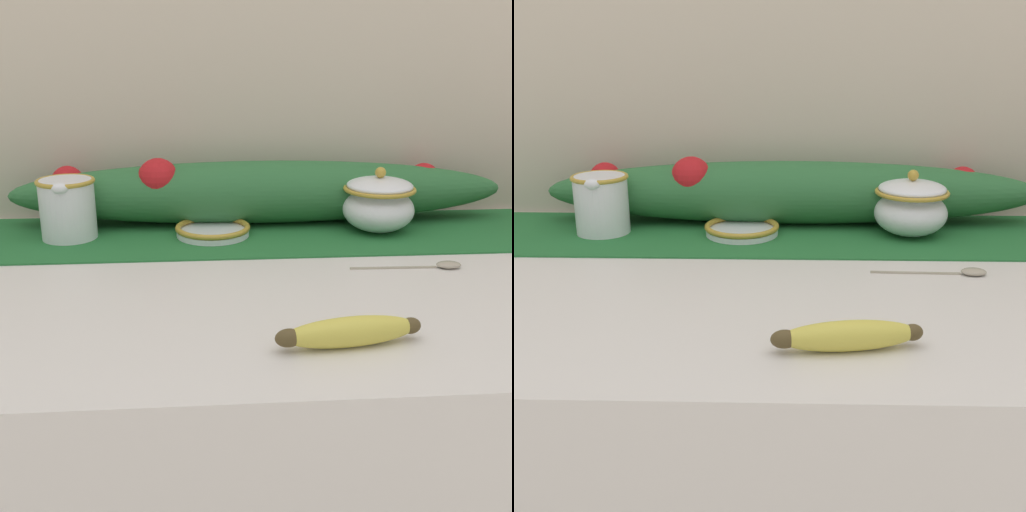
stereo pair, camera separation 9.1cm
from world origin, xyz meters
TOP-DOWN VIEW (x-y plane):
  - countertop at (0.00, 0.00)m, footprint 1.49×0.72m
  - back_wall at (0.00, 0.38)m, footprint 2.29×0.04m
  - table_runner at (0.00, 0.21)m, footprint 1.37×0.28m
  - cream_pitcher at (-0.35, 0.21)m, footprint 0.10×0.12m
  - sugar_bowl at (0.21, 0.21)m, footprint 0.13×0.13m
  - small_dish at (-0.09, 0.21)m, footprint 0.14×0.14m
  - banana at (0.06, -0.24)m, footprint 0.18×0.06m
  - spoon at (0.26, 0.01)m, footprint 0.18×0.03m
  - poinsettia_garland at (-0.00, 0.29)m, footprint 0.95×0.13m

SIDE VIEW (x-z plane):
  - countertop at x=0.00m, z-range 0.00..0.88m
  - table_runner at x=0.00m, z-range 0.88..0.88m
  - spoon at x=0.26m, z-range 0.88..0.89m
  - small_dish at x=-0.09m, z-range 0.88..0.90m
  - banana at x=0.06m, z-range 0.88..0.92m
  - sugar_bowl at x=0.21m, z-range 0.88..1.00m
  - cream_pitcher at x=-0.35m, z-range 0.89..1.00m
  - poinsettia_garland at x=0.00m, z-range 0.88..1.01m
  - back_wall at x=0.00m, z-range 0.00..2.40m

